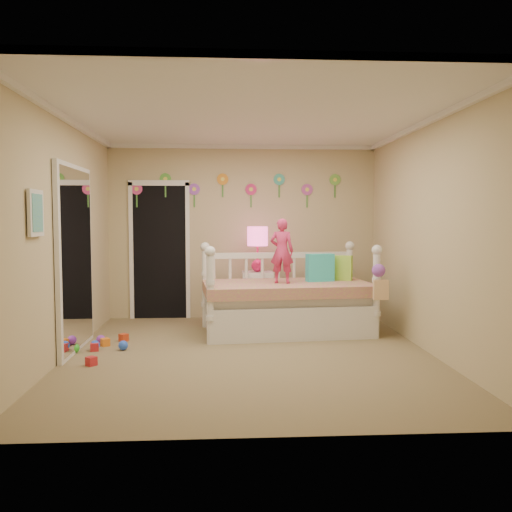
{
  "coord_description": "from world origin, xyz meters",
  "views": [
    {
      "loc": [
        -0.28,
        -5.79,
        1.5
      ],
      "look_at": [
        0.1,
        0.6,
        1.05
      ],
      "focal_mm": 37.36,
      "sensor_mm": 36.0,
      "label": 1
    }
  ],
  "objects": [
    {
      "name": "right_wall",
      "position": [
        2.0,
        0.0,
        1.3
      ],
      "size": [
        0.01,
        4.5,
        2.6
      ],
      "primitive_type": "cube",
      "color": "tan",
      "rests_on": "floor"
    },
    {
      "name": "left_wall",
      "position": [
        -2.0,
        0.0,
        1.3
      ],
      "size": [
        0.01,
        4.5,
        2.6
      ],
      "primitive_type": "cube",
      "color": "tan",
      "rests_on": "floor"
    },
    {
      "name": "pillow_lime",
      "position": [
        1.28,
        1.35,
        0.83
      ],
      "size": [
        0.38,
        0.26,
        0.34
      ],
      "primitive_type": "cube",
      "rotation": [
        0.0,
        0.0,
        -0.4
      ],
      "color": "#9FDF44",
      "rests_on": "daybed"
    },
    {
      "name": "crown_molding",
      "position": [
        0.0,
        0.0,
        2.57
      ],
      "size": [
        4.0,
        4.5,
        0.06
      ],
      "primitive_type": null,
      "color": "white",
      "rests_on": "ceiling"
    },
    {
      "name": "closet_doorway",
      "position": [
        -1.25,
        2.23,
        1.03
      ],
      "size": [
        0.9,
        0.04,
        2.07
      ],
      "primitive_type": "cube",
      "color": "black",
      "rests_on": "back_wall"
    },
    {
      "name": "mirror_closet",
      "position": [
        -1.96,
        0.3,
        1.05
      ],
      "size": [
        0.07,
        1.3,
        2.1
      ],
      "primitive_type": "cube",
      "color": "white",
      "rests_on": "left_wall"
    },
    {
      "name": "ceiling",
      "position": [
        0.0,
        0.0,
        2.6
      ],
      "size": [
        4.0,
        4.5,
        0.01
      ],
      "primitive_type": "cube",
      "color": "white",
      "rests_on": "floor"
    },
    {
      "name": "table_lamp",
      "position": [
        0.2,
        1.84,
        1.17
      ],
      "size": [
        0.3,
        0.3,
        0.65
      ],
      "color": "#F62067",
      "rests_on": "nightstand"
    },
    {
      "name": "wall_picture",
      "position": [
        -1.97,
        -0.9,
        1.55
      ],
      "size": [
        0.05,
        0.34,
        0.42
      ],
      "primitive_type": "cube",
      "color": "white",
      "rests_on": "left_wall"
    },
    {
      "name": "daybed",
      "position": [
        0.53,
        1.12,
        0.6
      ],
      "size": [
        2.3,
        1.38,
        1.19
      ],
      "primitive_type": null,
      "rotation": [
        0.0,
        0.0,
        0.09
      ],
      "color": "white",
      "rests_on": "floor"
    },
    {
      "name": "back_wall",
      "position": [
        0.0,
        2.25,
        1.3
      ],
      "size": [
        4.0,
        0.01,
        2.6
      ],
      "primitive_type": "cube",
      "color": "tan",
      "rests_on": "floor"
    },
    {
      "name": "hanging_bag",
      "position": [
        1.58,
        0.49,
        0.73
      ],
      "size": [
        0.2,
        0.16,
        0.36
      ],
      "primitive_type": null,
      "color": "beige",
      "rests_on": "daybed"
    },
    {
      "name": "nightstand",
      "position": [
        0.2,
        1.84,
        0.37
      ],
      "size": [
        0.45,
        0.34,
        0.73
      ],
      "primitive_type": "cube",
      "rotation": [
        0.0,
        0.0,
        0.01
      ],
      "color": "white",
      "rests_on": "floor"
    },
    {
      "name": "flower_decals",
      "position": [
        -0.09,
        2.24,
        1.94
      ],
      "size": [
        3.4,
        0.02,
        0.5
      ],
      "primitive_type": null,
      "color": "#B2668C",
      "rests_on": "back_wall"
    },
    {
      "name": "floor",
      "position": [
        0.0,
        0.0,
        0.0
      ],
      "size": [
        4.0,
        4.5,
        0.01
      ],
      "primitive_type": "cube",
      "color": "#7F684C",
      "rests_on": "ground"
    },
    {
      "name": "pillow_turquoise",
      "position": [
        0.99,
        1.22,
        0.85
      ],
      "size": [
        0.39,
        0.2,
        0.37
      ],
      "primitive_type": "cube",
      "rotation": [
        0.0,
        0.0,
        0.21
      ],
      "color": "#26C2AB",
      "rests_on": "daybed"
    },
    {
      "name": "toy_scatter",
      "position": [
        -1.61,
        0.22,
        0.06
      ],
      "size": [
        1.09,
        1.45,
        0.11
      ],
      "primitive_type": null,
      "rotation": [
        0.0,
        0.0,
        -0.24
      ],
      "color": "#996666",
      "rests_on": "floor"
    },
    {
      "name": "child",
      "position": [
        0.46,
        1.04,
        1.08
      ],
      "size": [
        0.35,
        0.28,
        0.84
      ],
      "primitive_type": "imported",
      "rotation": [
        0.0,
        0.0,
        2.87
      ],
      "color": "#DB3167",
      "rests_on": "daybed"
    }
  ]
}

